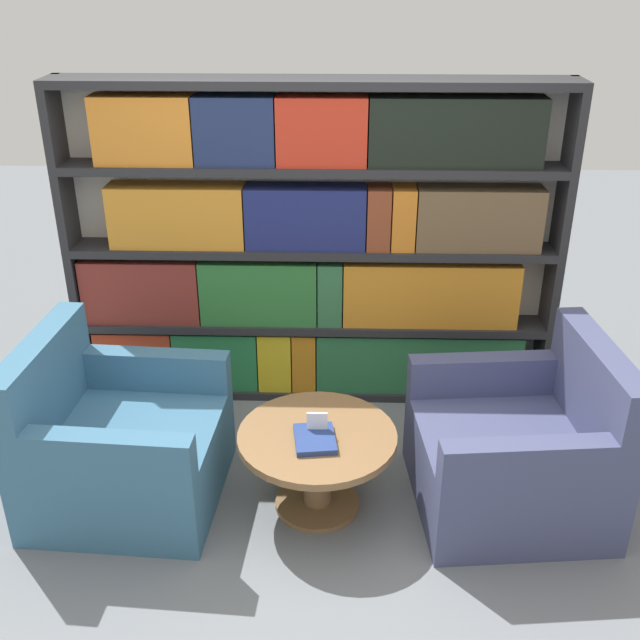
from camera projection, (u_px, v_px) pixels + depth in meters
The scene contains 7 objects.
ground_plane at pixel (305, 513), 3.92m from camera, with size 14.00×14.00×0.00m, color slate.
bookshelf at pixel (312, 253), 4.61m from camera, with size 3.01×0.30×2.02m.
armchair_left at pixel (120, 447), 3.93m from camera, with size 1.00×0.98×0.92m.
armchair_right at pixel (518, 453), 3.88m from camera, with size 1.02×1.00×0.92m.
coffee_table at pixel (317, 455), 3.84m from camera, with size 0.81×0.81×0.46m.
table_sign at pixel (317, 425), 3.76m from camera, with size 0.10×0.06×0.12m.
stray_book at pixel (315, 439), 3.71m from camera, with size 0.23×0.27×0.03m.
Camera 1 is at (0.17, -3.07, 2.64)m, focal length 42.00 mm.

